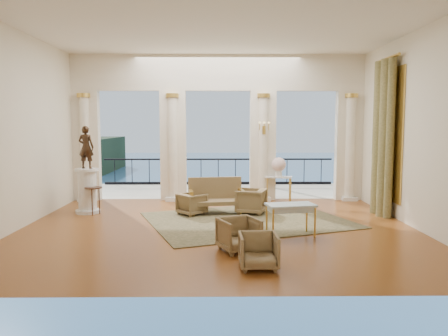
{
  "coord_description": "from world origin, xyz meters",
  "views": [
    {
      "loc": [
        0.03,
        -9.8,
        2.36
      ],
      "look_at": [
        0.15,
        0.6,
        1.33
      ],
      "focal_mm": 35.0,
      "sensor_mm": 36.0,
      "label": 1
    }
  ],
  "objects_px": {
    "game_table": "(291,207)",
    "statue": "(86,147)",
    "armchair_c": "(251,200)",
    "armchair_a": "(239,233)",
    "armchair_b": "(259,249)",
    "armchair_d": "(192,203)",
    "console_table": "(279,181)",
    "settee": "(216,196)",
    "pedestal": "(87,192)",
    "side_table": "(94,191)"
  },
  "relations": [
    {
      "from": "game_table",
      "to": "statue",
      "type": "relative_size",
      "value": 0.96
    },
    {
      "from": "armchair_d",
      "to": "pedestal",
      "type": "distance_m",
      "value": 2.85
    },
    {
      "from": "armchair_d",
      "to": "game_table",
      "type": "distance_m",
      "value": 3.15
    },
    {
      "from": "statue",
      "to": "console_table",
      "type": "bearing_deg",
      "value": -154.44
    },
    {
      "from": "armchair_b",
      "to": "armchair_d",
      "type": "height_order",
      "value": "armchair_b"
    },
    {
      "from": "armchair_a",
      "to": "armchair_d",
      "type": "bearing_deg",
      "value": 84.83
    },
    {
      "from": "armchair_d",
      "to": "console_table",
      "type": "distance_m",
      "value": 3.29
    },
    {
      "from": "armchair_c",
      "to": "statue",
      "type": "xyz_separation_m",
      "value": [
        -4.37,
        0.17,
        1.4
      ]
    },
    {
      "from": "armchair_b",
      "to": "armchair_d",
      "type": "distance_m",
      "value": 4.5
    },
    {
      "from": "armchair_b",
      "to": "settee",
      "type": "bearing_deg",
      "value": 97.34
    },
    {
      "from": "armchair_b",
      "to": "armchair_c",
      "type": "xyz_separation_m",
      "value": [
        0.2,
        4.43,
        0.05
      ]
    },
    {
      "from": "armchair_b",
      "to": "armchair_c",
      "type": "bearing_deg",
      "value": 85.47
    },
    {
      "from": "console_table",
      "to": "armchair_c",
      "type": "bearing_deg",
      "value": -104.22
    },
    {
      "from": "pedestal",
      "to": "statue",
      "type": "bearing_deg",
      "value": 0.0
    },
    {
      "from": "armchair_c",
      "to": "armchair_a",
      "type": "bearing_deg",
      "value": 10.21
    },
    {
      "from": "pedestal",
      "to": "statue",
      "type": "xyz_separation_m",
      "value": [
        0.0,
        0.0,
        1.19
      ]
    },
    {
      "from": "armchair_c",
      "to": "statue",
      "type": "height_order",
      "value": "statue"
    },
    {
      "from": "armchair_a",
      "to": "game_table",
      "type": "height_order",
      "value": "armchair_a"
    },
    {
      "from": "side_table",
      "to": "armchair_d",
      "type": "bearing_deg",
      "value": -1.62
    },
    {
      "from": "armchair_a",
      "to": "armchair_d",
      "type": "xyz_separation_m",
      "value": [
        -1.08,
        3.32,
        -0.03
      ]
    },
    {
      "from": "armchair_a",
      "to": "armchair_c",
      "type": "height_order",
      "value": "armchair_c"
    },
    {
      "from": "armchair_a",
      "to": "armchair_b",
      "type": "xyz_separation_m",
      "value": [
        0.28,
        -0.98,
        -0.03
      ]
    },
    {
      "from": "game_table",
      "to": "statue",
      "type": "xyz_separation_m",
      "value": [
        -5.05,
        2.51,
        1.15
      ]
    },
    {
      "from": "statue",
      "to": "game_table",
      "type": "bearing_deg",
      "value": 161.03
    },
    {
      "from": "game_table",
      "to": "settee",
      "type": "bearing_deg",
      "value": 113.1
    },
    {
      "from": "armchair_d",
      "to": "game_table",
      "type": "relative_size",
      "value": 0.58
    },
    {
      "from": "armchair_a",
      "to": "statue",
      "type": "xyz_separation_m",
      "value": [
        -3.9,
        3.62,
        1.42
      ]
    },
    {
      "from": "armchair_c",
      "to": "game_table",
      "type": "relative_size",
      "value": 0.68
    },
    {
      "from": "settee",
      "to": "side_table",
      "type": "distance_m",
      "value": 3.22
    },
    {
      "from": "statue",
      "to": "console_table",
      "type": "xyz_separation_m",
      "value": [
        5.37,
        1.75,
        -1.12
      ]
    },
    {
      "from": "armchair_a",
      "to": "side_table",
      "type": "distance_m",
      "value": 5.0
    },
    {
      "from": "pedestal",
      "to": "armchair_d",
      "type": "bearing_deg",
      "value": -6.17
    },
    {
      "from": "armchair_a",
      "to": "settee",
      "type": "distance_m",
      "value": 3.55
    },
    {
      "from": "armchair_a",
      "to": "settee",
      "type": "xyz_separation_m",
      "value": [
        -0.46,
        3.52,
        0.12
      ]
    },
    {
      "from": "settee",
      "to": "console_table",
      "type": "bearing_deg",
      "value": 35.56
    },
    {
      "from": "armchair_b",
      "to": "pedestal",
      "type": "bearing_deg",
      "value": 130.27
    },
    {
      "from": "pedestal",
      "to": "statue",
      "type": "relative_size",
      "value": 1.06
    },
    {
      "from": "game_table",
      "to": "armchair_d",
      "type": "bearing_deg",
      "value": 124.7
    },
    {
      "from": "pedestal",
      "to": "statue",
      "type": "height_order",
      "value": "statue"
    },
    {
      "from": "game_table",
      "to": "armchair_b",
      "type": "bearing_deg",
      "value": -123.17
    },
    {
      "from": "game_table",
      "to": "side_table",
      "type": "height_order",
      "value": "side_table"
    },
    {
      "from": "console_table",
      "to": "side_table",
      "type": "relative_size",
      "value": 1.19
    },
    {
      "from": "console_table",
      "to": "side_table",
      "type": "distance_m",
      "value": 5.51
    },
    {
      "from": "armchair_d",
      "to": "console_table",
      "type": "height_order",
      "value": "console_table"
    },
    {
      "from": "armchair_d",
      "to": "armchair_a",
      "type": "bearing_deg",
      "value": 155.64
    },
    {
      "from": "armchair_a",
      "to": "armchair_d",
      "type": "height_order",
      "value": "armchair_a"
    },
    {
      "from": "settee",
      "to": "game_table",
      "type": "relative_size",
      "value": 1.39
    },
    {
      "from": "armchair_b",
      "to": "settee",
      "type": "height_order",
      "value": "settee"
    },
    {
      "from": "armchair_b",
      "to": "pedestal",
      "type": "relative_size",
      "value": 0.53
    },
    {
      "from": "armchair_c",
      "to": "side_table",
      "type": "relative_size",
      "value": 1.01
    }
  ]
}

